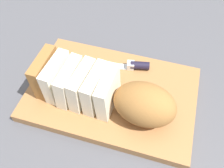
{
  "coord_description": "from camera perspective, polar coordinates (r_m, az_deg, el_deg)",
  "views": [
    {
      "loc": [
        -0.09,
        0.36,
        0.55
      ],
      "look_at": [
        0.0,
        0.0,
        0.06
      ],
      "focal_mm": 39.2,
      "sensor_mm": 36.0,
      "label": 1
    }
  ],
  "objects": [
    {
      "name": "ground_plane",
      "position": [
        0.66,
        0.0,
        -2.87
      ],
      "size": [
        3.0,
        3.0,
        0.0
      ],
      "primitive_type": "plane",
      "color": "#4C4C51"
    },
    {
      "name": "cutting_board",
      "position": [
        0.65,
        0.0,
        -2.24
      ],
      "size": [
        0.45,
        0.31,
        0.03
      ],
      "primitive_type": "cube",
      "rotation": [
        0.0,
        0.0,
        -0.05
      ],
      "color": "#9E6B3D",
      "rests_on": "ground_plane"
    },
    {
      "name": "bread_loaf",
      "position": [
        0.58,
        -1.05,
        -2.06
      ],
      "size": [
        0.35,
        0.15,
        0.1
      ],
      "rotation": [
        0.0,
        0.0,
        -0.11
      ],
      "color": "#996633",
      "rests_on": "cutting_board"
    },
    {
      "name": "bread_knife",
      "position": [
        0.69,
        3.71,
        4.35
      ],
      "size": [
        0.24,
        0.06,
        0.02
      ],
      "rotation": [
        0.0,
        0.0,
        0.16
      ],
      "color": "silver",
      "rests_on": "cutting_board"
    },
    {
      "name": "crumb_near_knife",
      "position": [
        0.61,
        -2.15,
        -6.23
      ],
      "size": [
        0.0,
        0.0,
        0.0
      ],
      "primitive_type": "sphere",
      "color": "tan",
      "rests_on": "cutting_board"
    },
    {
      "name": "crumb_near_loaf",
      "position": [
        0.62,
        8.13,
        -4.35
      ],
      "size": [
        0.01,
        0.01,
        0.01
      ],
      "primitive_type": "sphere",
      "color": "tan",
      "rests_on": "cutting_board"
    }
  ]
}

